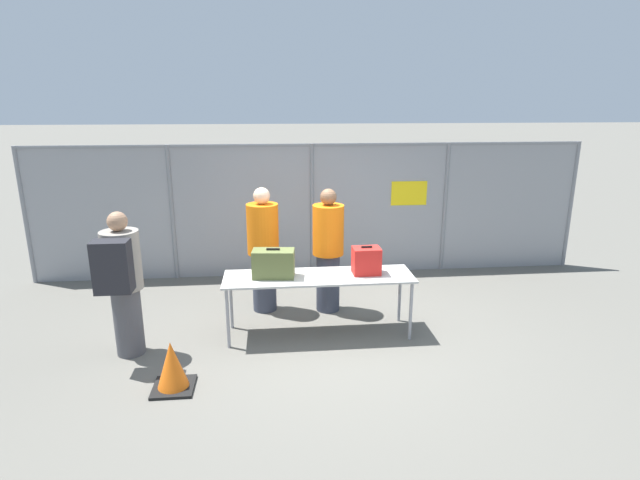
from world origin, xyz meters
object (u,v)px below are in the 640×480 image
Objects in this scene: suitcase_red at (366,261)px; traveler_hooded at (122,280)px; security_worker_near at (328,249)px; utility_trailer at (388,223)px; security_worker_far at (263,248)px; inspection_table at (319,280)px; suitcase_olive at (273,264)px; traffic_cone at (172,367)px.

suitcase_red is 0.21× the size of traveler_hooded.
security_worker_near is 3.84m from utility_trailer.
suitcase_red is 0.10× the size of utility_trailer.
security_worker_far reaches higher than traveler_hooded.
security_worker_near is at bearing 74.85° from inspection_table.
traveler_hooded reaches higher than suitcase_red.
suitcase_olive reaches higher than inspection_table.
suitcase_red is at bearing 124.15° from security_worker_far.
traffic_cone is (-3.44, -5.26, -0.14)m from utility_trailer.
inspection_table is 0.59m from suitcase_olive.
security_worker_far is (-0.88, 0.09, 0.01)m from security_worker_near.
security_worker_far reaches higher than utility_trailer.
utility_trailer is at bearing -132.78° from security_worker_near.
traveler_hooded is (-1.67, -0.36, -0.02)m from suitcase_olive.
security_worker_near is at bearing 15.31° from traveler_hooded.
suitcase_olive is at bearing 27.10° from security_worker_near.
security_worker_far is 3.34× the size of traffic_cone.
security_worker_far is (-1.27, 0.80, -0.04)m from suitcase_red.
inspection_table is 4.46× the size of traffic_cone.
traffic_cone is at bearing -123.16° from utility_trailer.
inspection_table is 1.35× the size of security_worker_near.
suitcase_olive is 1.47× the size of suitcase_red.
utility_trailer is at bearing 73.04° from suitcase_red.
utility_trailer is at bearing 66.02° from inspection_table.
suitcase_red reaches higher than utility_trailer.
suitcase_olive is 0.82m from security_worker_far.
suitcase_red is 0.81m from security_worker_near.
suitcase_red is (1.13, 0.01, -0.00)m from suitcase_olive.
inspection_table is at bearing 34.71° from traffic_cone.
utility_trailer is (1.85, 4.16, -0.34)m from inspection_table.
security_worker_near is (2.41, 1.08, -0.04)m from traveler_hooded.
traveler_hooded is 0.49× the size of utility_trailer.
suitcase_olive is at bearing 75.68° from security_worker_far.
suitcase_olive is at bearing -179.39° from suitcase_red.
inspection_table is 0.78m from security_worker_near.
traveler_hooded is at bearing -132.01° from utility_trailer.
security_worker_far is 4.22m from utility_trailer.
security_worker_far is at bearing -22.91° from security_worker_near.
security_worker_near reaches higher than traffic_cone.
traveler_hooded is at bearing -172.45° from suitcase_red.
security_worker_far reaches higher than inspection_table.
inspection_table is at bearing 105.80° from security_worker_far.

